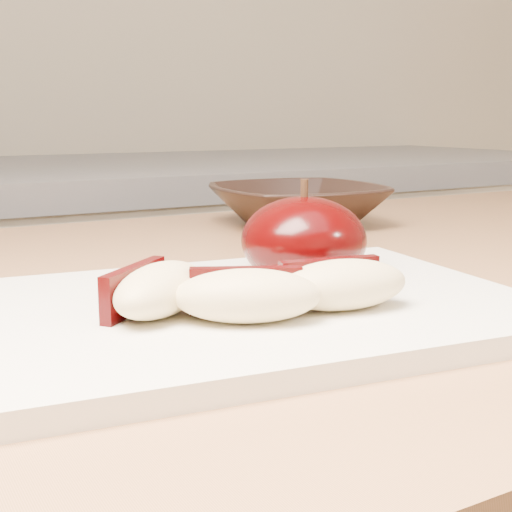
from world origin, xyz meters
TOP-DOWN VIEW (x-y plane):
  - cutting_board at (0.09, 0.39)m, footprint 0.34×0.26m
  - apple_half at (0.15, 0.44)m, footprint 0.09×0.09m
  - apple_wedge_a at (0.03, 0.39)m, footprint 0.08×0.08m
  - apple_wedge_b at (0.06, 0.35)m, footprint 0.08×0.07m
  - apple_wedge_c at (0.12, 0.35)m, footprint 0.08×0.05m
  - bowl at (0.31, 0.68)m, footprint 0.20×0.20m

SIDE VIEW (x-z plane):
  - cutting_board at x=0.09m, z-range 0.90..0.91m
  - bowl at x=0.31m, z-range 0.90..0.94m
  - apple_wedge_a at x=0.03m, z-range 0.91..0.94m
  - apple_wedge_b at x=0.06m, z-range 0.91..0.94m
  - apple_wedge_c at x=0.12m, z-range 0.91..0.94m
  - apple_half at x=0.15m, z-range 0.90..0.97m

